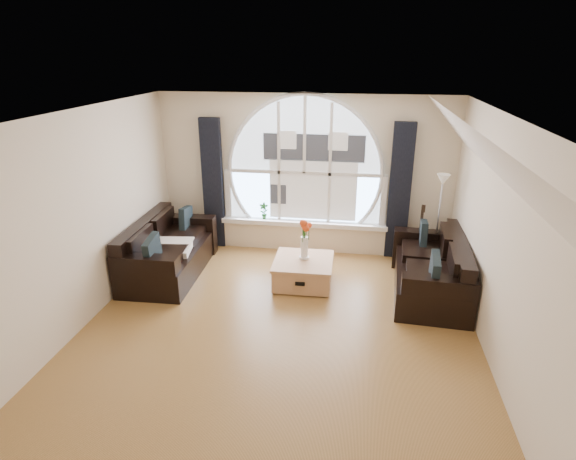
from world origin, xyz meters
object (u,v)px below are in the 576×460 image
Objects in this scene: sofa_right at (430,268)px; coffee_chest at (303,271)px; vase_flowers at (304,234)px; floor_lamp at (438,224)px; sofa_left at (169,250)px; guitar at (420,234)px; potted_plant at (264,211)px.

sofa_right is 2.15× the size of coffee_chest.
vase_flowers is 0.44× the size of floor_lamp.
sofa_left is 1.21× the size of floor_lamp.
guitar reaches higher than potted_plant.
sofa_left is 2.20× the size of coffee_chest.
floor_lamp is at bearing 8.29° from sofa_left.
sofa_left is 4.00m from sofa_right.
coffee_chest is (-1.85, -0.00, -0.18)m from sofa_right.
sofa_right is at bearing -102.37° from floor_lamp.
guitar is at bearing 132.58° from floor_lamp.
vase_flowers reaches higher than sofa_left.
sofa_right is at bearing -25.15° from potted_plant.
sofa_right is at bearing -1.97° from vase_flowers.
coffee_chest is 1.62m from potted_plant.
floor_lamp reaches higher than potted_plant.
sofa_left is 2.15m from coffee_chest.
potted_plant is (-2.89, 0.50, -0.10)m from floor_lamp.
vase_flowers is 2.37× the size of potted_plant.
floor_lamp reaches higher than vase_flowers.
vase_flowers reaches higher than coffee_chest.
coffee_chest is at bearing -176.25° from sofa_right.
coffee_chest is 2.24m from floor_lamp.
potted_plant is (-0.87, 1.28, 0.48)m from coffee_chest.
coffee_chest is 2.98× the size of potted_plant.
vase_flowers is at bearing -54.34° from potted_plant.
guitar reaches higher than sofa_left.
floor_lamp is (2.02, 0.78, 0.58)m from coffee_chest.
guitar is (-0.22, 0.24, -0.27)m from floor_lamp.
sofa_right is 1.03m from guitar.
coffee_chest is at bearing -55.88° from potted_plant.
vase_flowers is (-1.85, 0.06, 0.38)m from sofa_right.
vase_flowers is at bearing -160.52° from floor_lamp.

